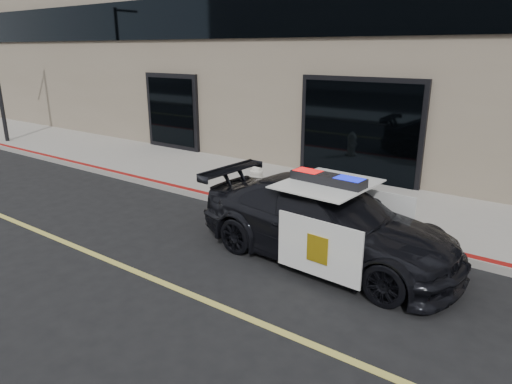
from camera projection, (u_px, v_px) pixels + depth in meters
The scene contains 4 objects.
ground at pixel (219, 306), 6.59m from camera, with size 120.00×120.00×0.00m, color black.
sidewalk_n at pixel (365, 205), 10.62m from camera, with size 60.00×3.50×0.15m, color gray.
police_car at pixel (326, 222), 7.89m from camera, with size 2.46×4.93×1.55m.
fire_hydrant at pixel (256, 181), 10.94m from camera, with size 0.36×0.50×0.79m.
Camera 1 is at (3.84, -4.37, 3.55)m, focal length 32.00 mm.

